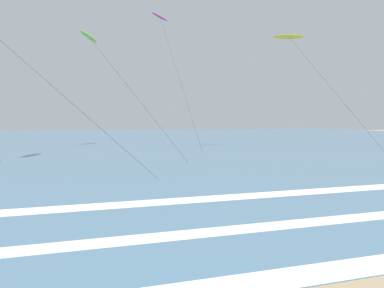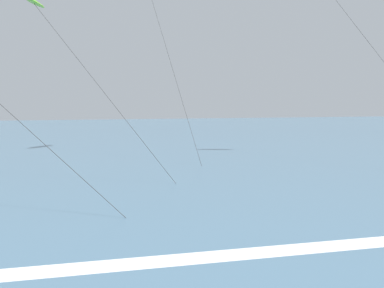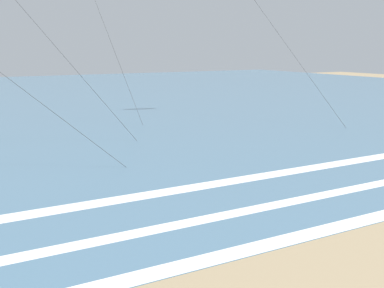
% 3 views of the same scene
% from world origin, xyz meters
% --- Properties ---
extents(ocean_surface, '(140.00, 90.00, 0.01)m').
position_xyz_m(ocean_surface, '(0.00, 53.27, 0.01)').
color(ocean_surface, slate).
rests_on(ocean_surface, ground).
extents(wave_foam_mid_break, '(57.86, 0.67, 0.01)m').
position_xyz_m(wave_foam_mid_break, '(0.44, 11.44, 0.01)').
color(wave_foam_mid_break, white).
rests_on(wave_foam_mid_break, ocean_surface).
extents(wave_foam_outer_break, '(57.89, 0.90, 0.01)m').
position_xyz_m(wave_foam_outer_break, '(-0.38, 14.92, 0.01)').
color(wave_foam_outer_break, white).
rests_on(wave_foam_outer_break, ocean_surface).
extents(kite_yellow_low_near, '(3.71, 12.06, 11.98)m').
position_xyz_m(kite_yellow_low_near, '(17.51, 33.60, 11.67)').
color(kite_yellow_low_near, yellow).
rests_on(kite_yellow_low_near, ground).
extents(kite_lime_far_right, '(7.54, 4.45, 9.33)m').
position_xyz_m(kite_lime_far_right, '(-2.30, 28.35, 9.06)').
color(kite_lime_far_right, '#70C628').
rests_on(kite_lime_far_right, ground).
extents(kite_magenta_distant_high, '(3.95, 8.75, 14.36)m').
position_xyz_m(kite_magenta_distant_high, '(4.65, 38.28, 14.04)').
color(kite_magenta_distant_high, '#CC2384').
rests_on(kite_magenta_distant_high, ground).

